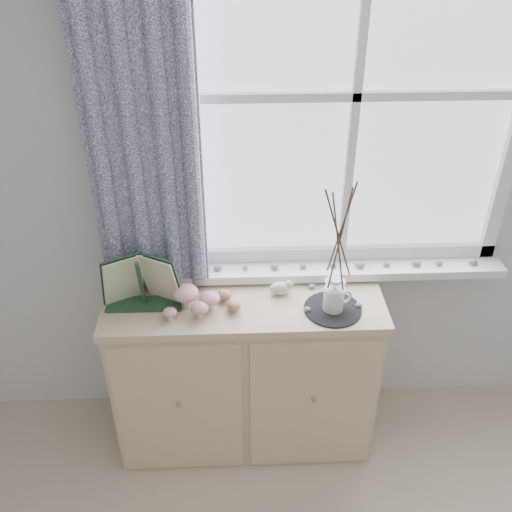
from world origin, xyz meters
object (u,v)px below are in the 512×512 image
Objects in this scene: botanical_book at (140,285)px; toadstool_cluster at (193,299)px; sideboard at (245,371)px; twig_pitcher at (340,234)px.

toadstool_cluster is (0.21, -0.01, -0.07)m from botanical_book.
twig_pitcher is (0.37, -0.09, 0.80)m from sideboard.
sideboard is 3.28× the size of botanical_book.
sideboard is at bearing 17.58° from toadstool_cluster.
twig_pitcher reaches higher than toadstool_cluster.
toadstool_cluster is 0.36× the size of twig_pitcher.
toadstool_cluster is at bearing -162.42° from sideboard.
botanical_book is at bearing -172.73° from sideboard.
sideboard is at bearing 7.64° from botanical_book.
twig_pitcher is (0.58, -0.02, 0.31)m from toadstool_cluster.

